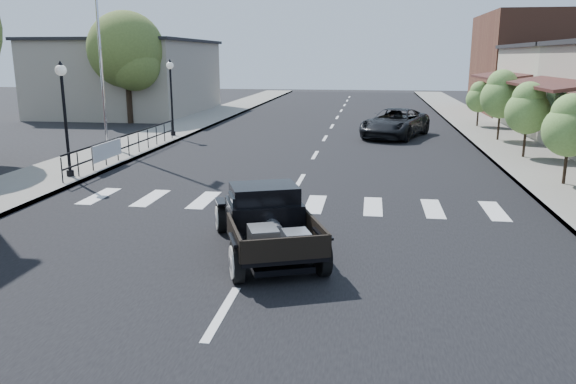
# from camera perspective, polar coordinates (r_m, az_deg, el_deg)

# --- Properties ---
(ground) EXTENTS (120.00, 120.00, 0.00)m
(ground) POSITION_cam_1_polar(r_m,az_deg,el_deg) (11.98, -2.99, -6.08)
(ground) COLOR black
(ground) RESTS_ON ground
(road) EXTENTS (14.00, 80.00, 0.02)m
(road) POSITION_cam_1_polar(r_m,az_deg,el_deg) (26.46, 3.42, 4.84)
(road) COLOR black
(road) RESTS_ON ground
(road_markings) EXTENTS (12.00, 60.00, 0.06)m
(road_markings) POSITION_cam_1_polar(r_m,az_deg,el_deg) (21.55, 2.24, 2.82)
(road_markings) COLOR silver
(road_markings) RESTS_ON ground
(sidewalk_left) EXTENTS (3.00, 80.00, 0.15)m
(sidewalk_left) POSITION_cam_1_polar(r_m,az_deg,el_deg) (28.46, -13.96, 5.22)
(sidewalk_left) COLOR gray
(sidewalk_left) RESTS_ON ground
(sidewalk_right) EXTENTS (3.00, 80.00, 0.15)m
(sidewalk_right) POSITION_cam_1_polar(r_m,az_deg,el_deg) (27.08, 21.69, 4.24)
(sidewalk_right) COLOR gray
(sidewalk_right) RESTS_ON ground
(low_building_left) EXTENTS (10.00, 12.00, 5.00)m
(low_building_left) POSITION_cam_1_polar(r_m,az_deg,el_deg) (42.72, -15.73, 11.05)
(low_building_left) COLOR #9E9484
(low_building_left) RESTS_ON ground
(far_building_right) EXTENTS (11.00, 10.00, 7.00)m
(far_building_right) POSITION_cam_1_polar(r_m,az_deg,el_deg) (45.04, 26.07, 11.59)
(far_building_right) COLOR brown
(far_building_right) RESTS_ON ground
(railing) EXTENTS (0.08, 10.00, 1.00)m
(railing) POSITION_cam_1_polar(r_m,az_deg,el_deg) (23.37, -15.90, 4.77)
(railing) COLOR black
(railing) RESTS_ON sidewalk_left
(banner) EXTENTS (0.04, 2.20, 0.60)m
(banner) POSITION_cam_1_polar(r_m,az_deg,el_deg) (21.58, -17.83, 3.40)
(banner) COLOR silver
(banner) RESTS_ON sidewalk_left
(lamp_post_b) EXTENTS (0.36, 0.36, 3.75)m
(lamp_post_b) POSITION_cam_1_polar(r_m,az_deg,el_deg) (19.80, -21.68, 6.84)
(lamp_post_b) COLOR black
(lamp_post_b) RESTS_ON sidewalk_left
(lamp_post_c) EXTENTS (0.36, 0.36, 3.75)m
(lamp_post_c) POSITION_cam_1_polar(r_m,az_deg,el_deg) (28.86, -11.75, 9.34)
(lamp_post_c) COLOR black
(lamp_post_c) RESTS_ON sidewalk_left
(flagpole) EXTENTS (0.12, 0.12, 11.20)m
(flagpole) POSITION_cam_1_polar(r_m,az_deg,el_deg) (25.80, -18.81, 16.73)
(flagpole) COLOR silver
(flagpole) RESTS_ON sidewalk_left
(big_tree_far) EXTENTS (4.58, 4.58, 6.72)m
(big_tree_far) POSITION_cam_1_polar(r_m,az_deg,el_deg) (36.21, -16.02, 12.03)
(big_tree_far) COLOR #4E622A
(big_tree_far) RESTS_ON ground
(small_tree_b) EXTENTS (1.62, 1.62, 2.70)m
(small_tree_b) POSITION_cam_1_polar(r_m,az_deg,el_deg) (19.37, 26.58, 4.65)
(small_tree_b) COLOR #5E883E
(small_tree_b) RESTS_ON sidewalk_right
(small_tree_c) EXTENTS (1.70, 1.70, 2.84)m
(small_tree_c) POSITION_cam_1_polar(r_m,az_deg,el_deg) (24.03, 23.07, 6.65)
(small_tree_c) COLOR #5E883E
(small_tree_c) RESTS_ON sidewalk_right
(small_tree_d) EXTENTS (1.91, 1.91, 3.18)m
(small_tree_d) POSITION_cam_1_polar(r_m,az_deg,el_deg) (28.65, 20.77, 8.15)
(small_tree_d) COLOR #5E883E
(small_tree_d) RESTS_ON sidewalk_right
(small_tree_e) EXTENTS (1.46, 1.46, 2.43)m
(small_tree_e) POSITION_cam_1_polar(r_m,az_deg,el_deg) (34.07, 18.80, 8.40)
(small_tree_e) COLOR #5E883E
(small_tree_e) RESTS_ON sidewalk_right
(hotrod_pickup) EXTENTS (3.35, 4.64, 1.46)m
(hotrod_pickup) POSITION_cam_1_polar(r_m,az_deg,el_deg) (11.68, -2.26, -2.82)
(hotrod_pickup) COLOR black
(hotrod_pickup) RESTS_ON ground
(second_car) EXTENTS (4.04, 5.69, 1.44)m
(second_car) POSITION_cam_1_polar(r_m,az_deg,el_deg) (29.26, 10.83, 6.87)
(second_car) COLOR black
(second_car) RESTS_ON ground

